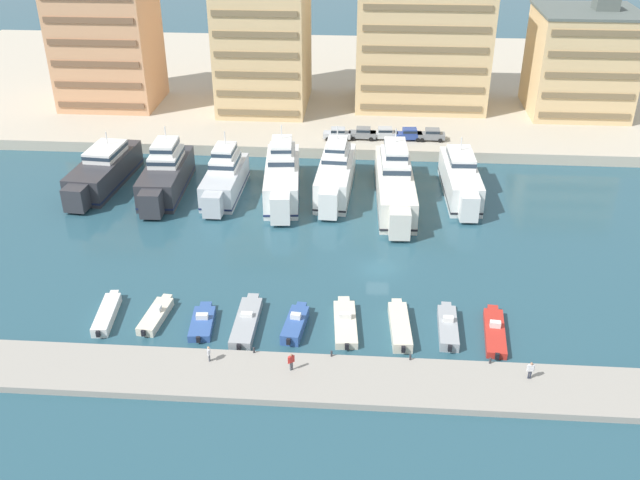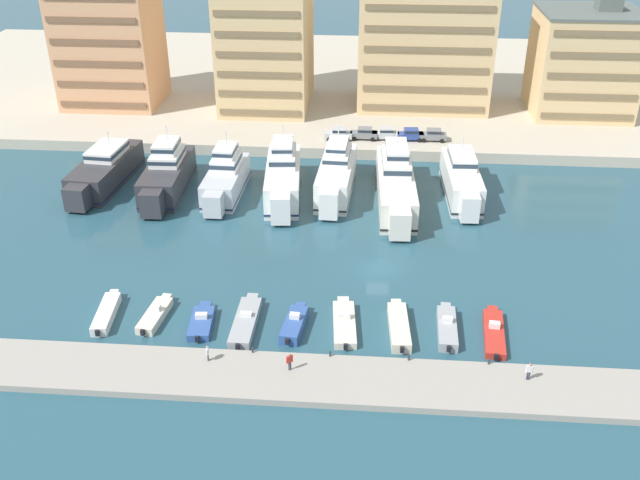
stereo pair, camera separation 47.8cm
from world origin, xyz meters
The scene contains 35 objects.
ground_plane centered at (0.00, 0.00, 0.00)m, with size 400.00×400.00×0.00m, color #285160.
quay_promenade centered at (0.00, 65.66, 0.80)m, with size 180.00×70.00×1.61m, color #BCB29E.
pier_dock centered at (0.00, -19.17, 0.32)m, with size 120.00×6.38×0.64m, color #9E998E.
yacht_charcoal_far_left centered at (-37.22, 19.52, 2.06)m, with size 6.22×18.47×6.73m.
yacht_charcoal_left centered at (-28.23, 18.03, 2.42)m, with size 5.19×17.17×8.37m.
yacht_silver_mid_left centered at (-20.30, 17.78, 2.29)m, with size 4.60×15.20×8.11m.
yacht_white_center_left centered at (-12.68, 18.00, 2.66)m, with size 5.69×18.37×8.87m.
yacht_white_center centered at (-5.77, 19.41, 2.54)m, with size 4.98×17.57×8.48m.
yacht_ivory_center_right centered at (2.03, 17.21, 2.65)m, with size 5.20×21.86×8.97m.
yacht_white_mid_right centered at (10.70, 19.76, 2.26)m, with size 4.56×17.21×7.24m.
motorboat_white_far_left centered at (-26.60, -11.04, 0.49)m, with size 2.16×7.30×0.97m.
motorboat_cream_left centered at (-21.75, -10.88, 0.45)m, with size 2.32×6.61×1.36m.
motorboat_blue_mid_left centered at (-16.98, -11.65, 0.40)m, with size 2.48×6.22×1.27m.
motorboat_grey_center_left centered at (-12.73, -11.34, 0.47)m, with size 2.12×8.70×1.27m.
motorboat_blue_center centered at (-7.96, -11.51, 0.57)m, with size 2.33×6.31×1.63m.
motorboat_cream_center_right centered at (-3.21, -10.74, 0.40)m, with size 2.64×8.22×1.33m.
motorboat_cream_mid_right centered at (2.02, -11.04, 0.53)m, with size 2.21×7.99×1.05m.
motorboat_grey_right centered at (6.60, -10.86, 0.52)m, with size 1.96×7.33×1.48m.
motorboat_red_far_right centered at (11.00, -11.12, 0.38)m, with size 2.45×8.22×1.29m.
car_silver_far_left centered at (-6.25, 34.53, 2.58)m, with size 4.12×1.95×1.80m.
car_grey_left centered at (-2.44, 34.98, 2.58)m, with size 4.13×1.99×1.80m.
car_silver_mid_left centered at (0.81, 35.18, 2.58)m, with size 4.18×2.10×1.80m.
car_blue_center_left centered at (4.49, 35.05, 2.58)m, with size 4.21×2.16×1.80m.
car_grey_center centered at (7.89, 35.15, 2.58)m, with size 4.10×1.92×1.80m.
apartment_block_far_left centered at (-45.32, 49.24, 13.76)m, with size 15.89×13.33×26.18m.
apartment_block_left centered at (-19.25, 50.35, 14.18)m, with size 14.48×18.19×27.03m.
apartment_block_mid_left centered at (6.77, 52.87, 12.90)m, with size 21.81×15.05×24.49m.
apartment_block_center_left centered at (32.31, 50.58, 9.89)m, with size 15.74×14.59×18.43m.
pedestrian_near_edge centered at (12.90, -18.05, 1.66)m, with size 0.66×0.26×1.72m.
pedestrian_mid_deck centered at (-7.61, -18.37, 1.68)m, with size 0.56×0.48×1.75m.
pedestrian_far_side centered at (-15.00, -17.67, 1.58)m, with size 0.24×0.61×1.58m.
bollard_west centered at (-11.24, -16.24, 0.97)m, with size 0.20×0.20×0.61m.
bollard_west_mid centered at (-4.22, -16.24, 0.97)m, with size 0.20×0.20×0.61m.
bollard_east_mid centered at (2.80, -16.24, 0.97)m, with size 0.20×0.20×0.61m.
bollard_east centered at (9.82, -16.24, 0.97)m, with size 0.20×0.20×0.61m.
Camera 1 is at (-1.65, -66.78, 40.95)m, focal length 40.00 mm.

